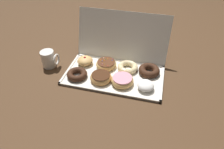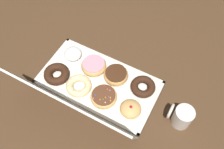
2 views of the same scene
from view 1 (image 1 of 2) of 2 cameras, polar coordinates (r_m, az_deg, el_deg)
The scene contains 12 objects.
ground_plane at distance 1.14m, azimuth 0.54°, elevation -0.51°, with size 3.00×3.00×0.00m, color #4C331E.
donut_box at distance 1.13m, azimuth 0.55°, elevation -0.30°, with size 0.55×0.29×0.01m.
box_lid_open at distance 1.22m, azimuth 2.89°, elevation 10.55°, with size 0.55×0.30×0.01m, color silver.
chocolate_cake_ring_donut_0 at distance 1.12m, azimuth -9.88°, elevation 0.05°, with size 0.11×0.11×0.03m.
chocolate_frosted_donut_1 at distance 1.08m, azimuth -3.17°, elevation -0.79°, with size 0.12×0.12×0.04m.
pink_frosted_donut_2 at distance 1.06m, azimuth 2.94°, elevation -1.65°, with size 0.12×0.12×0.04m.
powdered_filled_donut_3 at distance 1.04m, azimuth 9.52°, elevation -3.10°, with size 0.09×0.09×0.04m.
jelly_filled_donut_4 at distance 1.21m, azimuth -7.64°, elevation 3.93°, with size 0.09×0.09×0.05m.
sprinkle_donut_5 at distance 1.18m, azimuth -1.66°, elevation 2.99°, with size 0.12×0.12×0.04m.
cruller_donut_6 at distance 1.16m, azimuth 4.48°, elevation 2.10°, with size 0.12×0.12×0.03m.
chocolate_cake_ring_donut_7 at distance 1.15m, azimuth 10.50°, elevation 1.14°, with size 0.12×0.12×0.04m.
coffee_mug at distance 1.24m, azimuth -17.55°, elevation 4.21°, with size 0.10×0.08×0.10m.
Camera 1 is at (0.21, -0.85, 0.73)m, focal length 32.23 mm.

